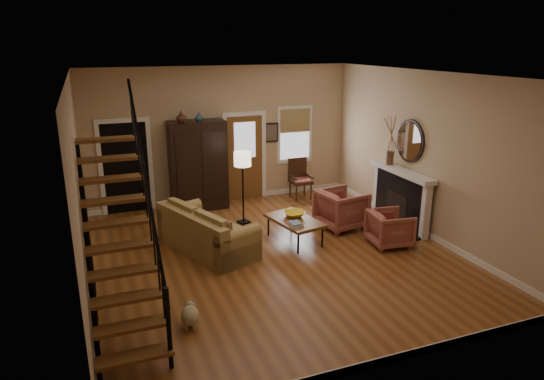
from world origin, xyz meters
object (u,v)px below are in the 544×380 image
object	(u,v)px
sofa	(207,230)
armchair_left	(390,228)
coffee_table	(295,230)
armoire	(198,166)
floor_lamp	(243,188)
armchair_right	(342,209)
side_chair	(301,179)

from	to	relation	value
sofa	armchair_left	bearing A→B (deg)	-38.28
sofa	coffee_table	xyz separation A→B (m)	(1.72, -0.21, -0.16)
armoire	armchair_left	distance (m)	4.65
armoire	floor_lamp	distance (m)	1.51
armoire	coffee_table	world-z (taller)	armoire
armoire	coffee_table	xyz separation A→B (m)	(1.31, -2.67, -0.82)
armoire	armchair_left	size ratio (longest dim) A/B	2.76
armchair_left	coffee_table	bearing A→B (deg)	69.97
armchair_right	armoire	bearing A→B (deg)	38.84
floor_lamp	side_chair	xyz separation A→B (m)	(1.88, 1.13, -0.29)
sofa	floor_lamp	xyz separation A→B (m)	(1.08, 1.13, 0.40)
armchair_right	floor_lamp	distance (m)	2.16
sofa	side_chair	bearing A→B (deg)	16.32
armchair_right	coffee_table	bearing A→B (deg)	96.57
armoire	floor_lamp	xyz separation A→B (m)	(0.67, -1.33, -0.25)
side_chair	floor_lamp	bearing A→B (deg)	-149.01
sofa	coffee_table	distance (m)	1.74
floor_lamp	side_chair	size ratio (longest dim) A/B	1.57
sofa	coffee_table	bearing A→B (deg)	-28.11
coffee_table	armchair_right	xyz separation A→B (m)	(1.23, 0.33, 0.18)
coffee_table	side_chair	size ratio (longest dim) A/B	1.20
armchair_left	sofa	bearing A→B (deg)	79.46
sofa	side_chair	world-z (taller)	side_chair
side_chair	sofa	bearing A→B (deg)	-142.67
coffee_table	armoire	bearing A→B (deg)	116.16
sofa	armchair_left	world-z (taller)	sofa
armchair_right	armchair_left	bearing A→B (deg)	-168.57
armoire	floor_lamp	bearing A→B (deg)	-63.10
armoire	armchair_left	bearing A→B (deg)	-49.73
coffee_table	floor_lamp	xyz separation A→B (m)	(-0.64, 1.34, 0.56)
sofa	armoire	bearing A→B (deg)	59.52
armchair_left	armchair_right	distance (m)	1.25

